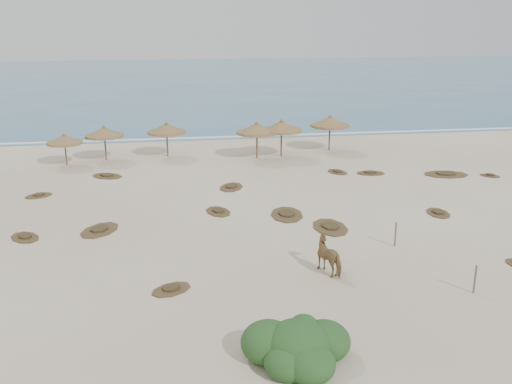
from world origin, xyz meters
TOP-DOWN VIEW (x-y plane):
  - ground at (0.00, 0.00)m, footprint 160.00×160.00m
  - ocean at (0.00, 75.00)m, footprint 200.00×100.00m
  - foam_line at (0.00, 26.00)m, footprint 70.00×0.60m
  - palapa_0 at (-10.61, 18.96)m, footprint 3.16×3.16m
  - palapa_1 at (-13.28, 17.78)m, footprint 3.14×3.14m
  - palapa_2 at (-6.04, 19.46)m, footprint 3.20×3.20m
  - palapa_3 at (2.58, 18.08)m, footprint 3.88×3.88m
  - palapa_4 at (0.64, 17.73)m, footprint 3.35×3.35m
  - palapa_5 at (6.79, 19.53)m, footprint 3.24×3.24m
  - horse at (0.54, -2.68)m, footprint 1.45×1.95m
  - fence_post_near at (5.53, -5.36)m, footprint 0.09×0.09m
  - fence_post_far at (4.32, -0.39)m, footprint 0.09×0.09m
  - bush at (-2.25, -8.80)m, footprint 3.49×3.07m
  - scrub_0 at (-13.00, 3.31)m, footprint 2.00×2.15m
  - scrub_1 at (-9.53, 3.77)m, footprint 2.54×2.88m
  - scrub_2 at (-3.40, 5.70)m, footprint 1.74×2.18m
  - scrub_3 at (0.22, 4.63)m, footprint 2.05×2.85m
  - scrub_4 at (8.42, 3.60)m, footprint 1.34×1.92m
  - scrub_5 at (12.58, 11.05)m, footprint 3.24×2.37m
  - scrub_6 at (-10.12, 14.14)m, footprint 2.63×2.42m
  - scrub_7 at (5.48, 12.77)m, footprint 1.67×1.96m
  - scrub_8 at (-13.74, 10.25)m, footprint 1.93×1.73m
  - scrub_9 at (2.00, 2.39)m, footprint 1.74×2.65m
  - scrub_10 at (7.63, 12.14)m, footprint 2.07×1.48m
  - scrub_11 at (-6.07, -3.34)m, footprint 1.99×1.80m
  - scrub_13 at (-2.17, 10.25)m, footprint 2.05×2.47m
  - scrub_14 at (15.36, 10.27)m, footprint 1.55×1.53m

SIDE VIEW (x-z plane):
  - ground at x=0.00m, z-range 0.00..0.00m
  - ocean at x=0.00m, z-range 0.00..0.01m
  - foam_line at x=0.00m, z-range 0.00..0.01m
  - scrub_0 at x=-13.00m, z-range -0.03..0.13m
  - scrub_8 at x=-13.74m, z-range -0.03..0.13m
  - scrub_2 at x=-3.40m, z-range -0.03..0.13m
  - scrub_4 at x=8.42m, z-range -0.03..0.13m
  - scrub_5 at x=12.58m, z-range -0.03..0.13m
  - scrub_6 at x=-10.12m, z-range -0.03..0.13m
  - scrub_7 at x=5.48m, z-range -0.03..0.13m
  - scrub_9 at x=2.00m, z-range -0.03..0.13m
  - scrub_10 at x=7.63m, z-range -0.03..0.13m
  - scrub_14 at x=15.36m, z-range -0.03..0.13m
  - scrub_1 at x=-9.53m, z-range -0.03..0.13m
  - scrub_3 at x=0.22m, z-range -0.03..0.13m
  - scrub_11 at x=-6.07m, z-range -0.03..0.13m
  - scrub_13 at x=-2.17m, z-range -0.03..0.13m
  - bush at x=-2.25m, z-range -0.27..1.29m
  - fence_post_near at x=5.53m, z-range 0.00..1.16m
  - fence_post_far at x=4.32m, z-range 0.00..1.17m
  - horse at x=0.54m, z-range 0.00..1.50m
  - palapa_1 at x=-13.28m, z-range 0.66..3.05m
  - palapa_0 at x=-10.61m, z-range 0.74..3.42m
  - palapa_2 at x=-6.04m, z-range 0.75..3.49m
  - palapa_4 at x=0.64m, z-range 0.80..3.69m
  - palapa_5 at x=6.79m, z-range 0.81..3.74m
  - palapa_3 at x=2.58m, z-range 0.82..3.77m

